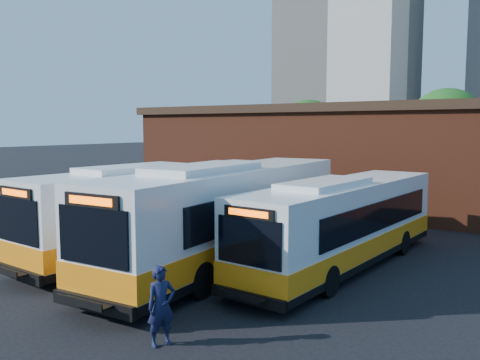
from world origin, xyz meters
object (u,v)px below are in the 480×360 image
Objects in this scene: bus_mideast at (229,218)px; transit_worker at (161,306)px; bus_east at (343,226)px; bus_midwest at (164,211)px.

bus_mideast is 7.32m from transit_worker.
bus_mideast is 1.16× the size of bus_east.
bus_east is 6.43× the size of transit_worker.
bus_midwest is 7.06× the size of transit_worker.
bus_east is at bearing 16.63° from bus_midwest.
bus_mideast is at bearing -0.57° from bus_midwest.
bus_mideast reaches higher than bus_midwest.
transit_worker is at bearing -44.55° from bus_midwest.
bus_midwest is 3.46m from bus_mideast.
bus_mideast is (3.45, -0.27, 0.09)m from bus_midwest.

